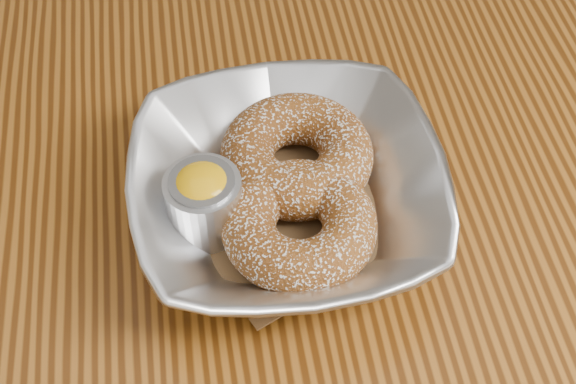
{
  "coord_description": "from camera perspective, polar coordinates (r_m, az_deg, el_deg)",
  "views": [
    {
      "loc": [
        -0.17,
        -0.43,
        1.23
      ],
      "look_at": [
        -0.12,
        -0.07,
        0.78
      ],
      "focal_mm": 50.0,
      "sensor_mm": 36.0,
      "label": 1
    }
  ],
  "objects": [
    {
      "name": "donut_back",
      "position": [
        0.6,
        0.62,
        2.66
      ],
      "size": [
        0.13,
        0.13,
        0.04
      ],
      "primitive_type": "torus",
      "rotation": [
        0.0,
        0.0,
        -0.15
      ],
      "color": "brown",
      "rests_on": "parchment"
    },
    {
      "name": "donut_front",
      "position": [
        0.56,
        0.8,
        -2.38
      ],
      "size": [
        0.15,
        0.15,
        0.04
      ],
      "primitive_type": "torus",
      "rotation": [
        0.0,
        0.0,
        0.49
      ],
      "color": "brown",
      "rests_on": "parchment"
    },
    {
      "name": "parchment",
      "position": [
        0.59,
        0.0,
        -1.26
      ],
      "size": [
        0.19,
        0.19,
        0.0
      ],
      "primitive_type": "cube",
      "rotation": [
        0.0,
        0.0,
        0.43
      ],
      "color": "brown",
      "rests_on": "table"
    },
    {
      "name": "serving_bowl",
      "position": [
        0.58,
        0.0,
        -0.14
      ],
      "size": [
        0.23,
        0.23,
        0.06
      ],
      "primitive_type": "imported",
      "color": "silver",
      "rests_on": "table"
    },
    {
      "name": "ramekin",
      "position": [
        0.56,
        -5.99,
        -0.62
      ],
      "size": [
        0.05,
        0.05,
        0.06
      ],
      "color": "silver",
      "rests_on": "table"
    },
    {
      "name": "table",
      "position": [
        0.74,
        8.08,
        -0.82
      ],
      "size": [
        1.2,
        0.8,
        0.75
      ],
      "color": "brown",
      "rests_on": "ground_plane"
    }
  ]
}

